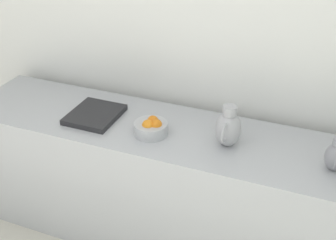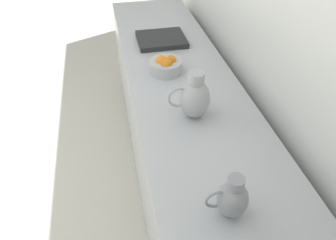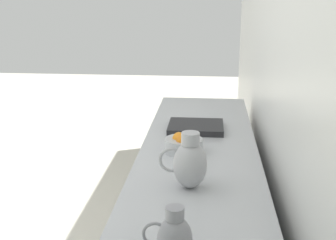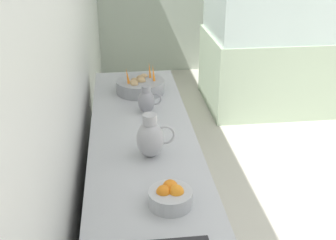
{
  "view_description": "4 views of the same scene",
  "coord_description": "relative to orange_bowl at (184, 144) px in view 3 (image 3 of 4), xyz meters",
  "views": [
    {
      "loc": [
        0.6,
        0.71,
        2.28
      ],
      "look_at": [
        -1.52,
        -0.13,
        0.95
      ],
      "focal_mm": 46.69,
      "sensor_mm": 36.0,
      "label": 1
    },
    {
      "loc": [
        -1.1,
        1.47,
        1.9
      ],
      "look_at": [
        -1.34,
        0.35,
        0.95
      ],
      "focal_mm": 33.91,
      "sensor_mm": 36.0,
      "label": 2
    },
    {
      "loc": [
        -1.57,
        2.15,
        1.73
      ],
      "look_at": [
        -1.36,
        -0.1,
        1.09
      ],
      "focal_mm": 49.55,
      "sensor_mm": 36.0,
      "label": 3
    },
    {
      "loc": [
        -1.64,
        -1.79,
        2.08
      ],
      "look_at": [
        -1.39,
        0.26,
        1.09
      ],
      "focal_mm": 45.31,
      "sensor_mm": 36.0,
      "label": 4
    }
  ],
  "objects": [
    {
      "name": "tile_wall_left",
      "position": [
        -0.51,
        0.81,
        0.57
      ],
      "size": [
        0.1,
        7.68,
        3.0
      ],
      "primitive_type": "cube",
      "color": "white",
      "rests_on": "ground_plane"
    },
    {
      "name": "orange_bowl",
      "position": [
        0.0,
        0.0,
        0.0
      ],
      "size": [
        0.2,
        0.2,
        0.11
      ],
      "color": "#ADAFB5",
      "rests_on": "prep_counter"
    },
    {
      "name": "metal_pitcher_tall",
      "position": [
        -0.05,
        0.45,
        0.07
      ],
      "size": [
        0.21,
        0.15,
        0.25
      ],
      "color": "#A3A3A8",
      "rests_on": "prep_counter"
    },
    {
      "name": "metal_pitcher_short",
      "position": [
        -0.03,
        1.04,
        0.04
      ],
      "size": [
        0.16,
        0.11,
        0.19
      ],
      "color": "gray",
      "rests_on": "prep_counter"
    },
    {
      "name": "counter_sink_basin",
      "position": [
        -0.05,
        -0.42,
        -0.03
      ],
      "size": [
        0.34,
        0.3,
        0.04
      ],
      "primitive_type": "cube",
      "color": "#232326",
      "rests_on": "prep_counter"
    }
  ]
}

